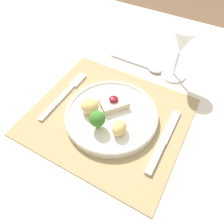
% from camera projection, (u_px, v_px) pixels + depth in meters
% --- Properties ---
extents(ground_plane, '(8.00, 8.00, 0.00)m').
position_uv_depth(ground_plane, '(110.00, 201.00, 1.18)').
color(ground_plane, brown).
extents(dining_table, '(1.60, 1.22, 0.75)m').
position_uv_depth(dining_table, '(109.00, 131.00, 0.65)').
color(dining_table, beige).
rests_on(dining_table, ground_plane).
extents(placemat, '(0.40, 0.36, 0.00)m').
position_uv_depth(placemat, '(108.00, 116.00, 0.59)').
color(placemat, '#9E895B').
rests_on(placemat, dining_table).
extents(dinner_plate, '(0.25, 0.25, 0.07)m').
position_uv_depth(dinner_plate, '(111.00, 114.00, 0.58)').
color(dinner_plate, silver).
rests_on(dinner_plate, placemat).
extents(fork, '(0.02, 0.20, 0.01)m').
position_uv_depth(fork, '(67.00, 92.00, 0.64)').
color(fork, silver).
rests_on(fork, placemat).
extents(knife, '(0.02, 0.20, 0.01)m').
position_uv_depth(knife, '(162.00, 144.00, 0.53)').
color(knife, silver).
rests_on(knife, placemat).
extents(spoon, '(0.19, 0.04, 0.01)m').
position_uv_depth(spoon, '(148.00, 67.00, 0.71)').
color(spoon, silver).
rests_on(spoon, dining_table).
extents(wine_glass_near, '(0.08, 0.08, 0.16)m').
position_uv_depth(wine_glass_near, '(181.00, 45.00, 0.61)').
color(wine_glass_near, white).
rests_on(wine_glass_near, dining_table).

